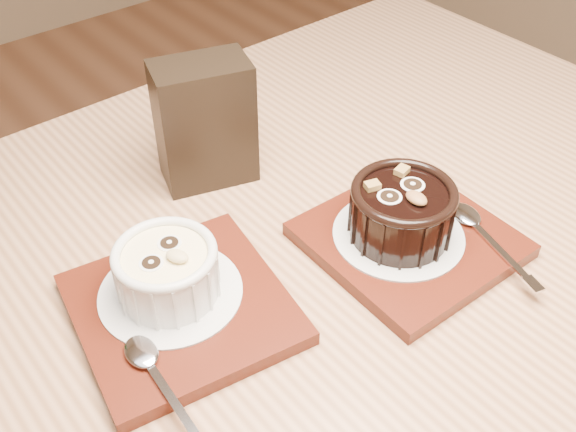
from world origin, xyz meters
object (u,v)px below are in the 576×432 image
object	(u,v)px
tray_left	(182,309)
tray_right	(409,240)
ramekin_dark	(402,210)
ramekin_white	(167,270)
condiment_stand	(205,123)
table	(272,346)

from	to	relation	value
tray_left	tray_right	size ratio (longest dim) A/B	1.00
ramekin_dark	tray_right	bearing A→B (deg)	-31.34
tray_right	ramekin_dark	bearing A→B (deg)	146.79
ramekin_white	condiment_stand	size ratio (longest dim) A/B	0.66
ramekin_white	ramekin_dark	world-z (taller)	ramekin_dark
tray_right	condiment_stand	world-z (taller)	condiment_stand
ramekin_white	tray_right	world-z (taller)	ramekin_white
table	tray_left	world-z (taller)	tray_left
tray_left	ramekin_white	bearing A→B (deg)	91.84
ramekin_white	condiment_stand	world-z (taller)	condiment_stand
table	ramekin_white	size ratio (longest dim) A/B	13.13
ramekin_dark	condiment_stand	bearing A→B (deg)	112.34
tray_left	tray_right	world-z (taller)	same
tray_left	ramekin_dark	bearing A→B (deg)	-15.39
ramekin_white	ramekin_dark	size ratio (longest dim) A/B	0.90
ramekin_white	ramekin_dark	xyz separation A→B (m)	(0.22, -0.08, 0.00)
ramekin_dark	condiment_stand	xyz separation A→B (m)	(-0.08, 0.22, 0.02)
tray_left	ramekin_white	world-z (taller)	ramekin_white
tray_left	condiment_stand	bearing A→B (deg)	49.20
table	ramekin_white	distance (m)	0.16
table	ramekin_dark	distance (m)	0.19
tray_right	condiment_stand	xyz separation A→B (m)	(-0.09, 0.22, 0.06)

